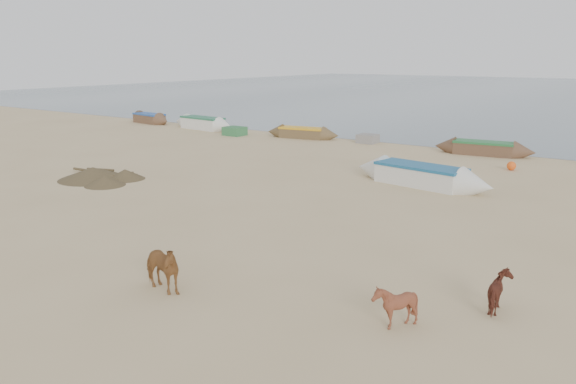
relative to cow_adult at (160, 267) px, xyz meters
The scene contains 8 objects.
ground 2.87m from the cow_adult, 109.20° to the left, with size 140.00×140.00×0.00m, color tan.
cow_adult is the anchor object (origin of this frame).
calf_front 5.59m from the cow_adult, 15.87° to the left, with size 0.78×0.88×0.97m, color brown.
calf_right 7.84m from the cow_adult, 27.02° to the left, with size 0.88×0.76×0.89m, color #602C1F.
near_canoe 14.35m from the cow_adult, 87.10° to the left, with size 6.63×1.41×0.90m, color silver, non-canonical shape.
debris_pile 13.89m from the cow_adult, 150.02° to the left, with size 3.13×3.13×0.55m, color brown.
waterline_canoes 23.00m from the cow_adult, 93.27° to the left, with size 55.15×3.33×0.93m.
beach_clutter 22.84m from the cow_adult, 80.65° to the left, with size 46.01×4.66×0.64m.
Camera 1 is at (10.62, -11.16, 5.52)m, focal length 35.00 mm.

